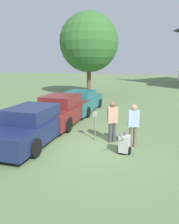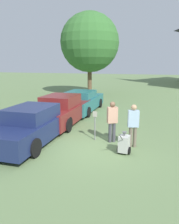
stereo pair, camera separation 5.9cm
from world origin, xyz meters
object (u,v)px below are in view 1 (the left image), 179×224
Objects in this scene: parking_meter at (95,120)px; person_supervisor at (133,123)px; parked_car_navy at (34,125)px; person_worker at (112,119)px; equipment_cart at (124,144)px; parked_car_teal at (81,102)px; parked_car_maroon at (62,110)px.

parking_meter is 1.70m from person_supervisor.
parked_car_navy is at bearing -162.28° from parking_meter.
person_worker is 1.75× the size of equipment_cart.
parked_car_navy is 3.08× the size of person_supervisor.
parked_car_teal reaches higher than equipment_cart.
person_supervisor is (1.66, -0.34, 0.10)m from parking_meter.
equipment_cart is (-0.23, -0.77, -0.60)m from person_supervisor.
person_supervisor is 1.73× the size of equipment_cart.
parked_car_maroon is (-0.00, 2.93, 0.02)m from parked_car_navy.
parked_car_maroon reaches higher than parked_car_teal.
parking_meter is 1.88m from equipment_cart.
parked_car_maroon reaches higher than parked_car_navy.
parked_car_teal is (-0.00, 6.18, -0.03)m from parked_car_navy.
parking_meter is (2.50, 0.80, 0.18)m from parked_car_navy.
parked_car_teal is 5.94m from parking_meter.
parked_car_navy reaches higher than parked_car_teal.
equipment_cart is at bearing -60.00° from parked_car_teal.
equipment_cart is (3.94, -0.31, -0.32)m from parked_car_navy.
parked_car_navy is 1.02× the size of parked_car_teal.
person_worker is (3.26, 0.76, 0.29)m from parked_car_navy.
parked_car_teal is at bearing -69.65° from person_supervisor.
person_supervisor is (4.16, -5.72, 0.32)m from parked_car_teal.
parked_car_maroon is 4.85m from person_supervisor.
parked_car_navy is at bearing -9.37° from person_supervisor.
parked_car_maroon is 3.29m from parking_meter.
person_worker is at bearing -34.13° from person_supervisor.
person_supervisor is (4.16, -2.47, 0.26)m from parked_car_maroon.
person_worker is 1.41m from equipment_cart.
parked_car_maroon reaches higher than equipment_cart.
parked_car_maroon is at bearing -91.24° from parked_car_teal.
parked_car_navy reaches higher than equipment_cart.
parked_car_maroon is 2.83× the size of person_worker.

